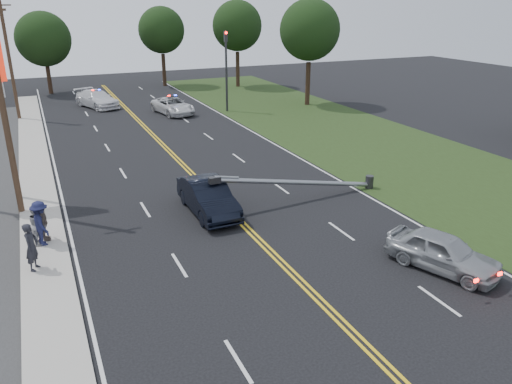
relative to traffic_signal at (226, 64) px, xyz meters
name	(u,v)px	position (x,y,z in m)	size (l,w,h in m)	color
ground	(315,296)	(-8.30, -30.00, -4.21)	(120.00, 120.00, 0.00)	black
sidewalk	(42,225)	(-16.70, -20.00, -4.15)	(1.80, 70.00, 0.12)	#ACA79B
grass_verge	(421,165)	(5.20, -20.00, -4.20)	(12.00, 80.00, 0.01)	#213013
centerline_yellow	(216,198)	(-8.30, -20.00, -4.19)	(0.36, 80.00, 0.00)	gold
traffic_signal	(226,64)	(0.00, 0.00, 0.00)	(0.28, 0.41, 7.05)	#2D2D30
fallen_streetlight	(307,182)	(-4.11, -22.00, -3.29)	(9.36, 0.44, 1.91)	#2D2D30
utility_pole_mid	(3,108)	(-17.50, -18.00, 0.88)	(1.60, 0.28, 10.00)	#382619
utility_pole_far	(9,59)	(-17.50, 4.00, 0.88)	(1.60, 0.28, 10.00)	#382619
tree_6	(43,39)	(-14.28, 16.57, 1.51)	(5.67, 5.67, 8.56)	black
tree_7	(161,30)	(-1.55, 16.64, 2.12)	(5.25, 5.25, 8.97)	black
tree_8	(237,26)	(6.21, 12.58, 2.61)	(5.62, 5.62, 9.65)	black
tree_9	(310,30)	(8.24, -0.34, 2.74)	(5.62, 5.62, 9.78)	black
crashed_sedan	(208,197)	(-9.29, -21.61, -3.40)	(1.70, 4.89, 1.61)	black
waiting_sedan	(443,252)	(-2.98, -30.35, -3.48)	(1.72, 4.27, 1.45)	#989CA0
emergency_a	(173,106)	(-4.86, 0.89, -3.49)	(2.36, 5.13, 1.43)	silver
emergency_b	(97,99)	(-10.65, 6.69, -3.41)	(2.24, 5.52, 1.60)	silver
bystander_a	(32,247)	(-17.07, -24.26, -3.15)	(0.68, 0.45, 1.87)	#212128
bystander_b	(38,225)	(-16.80, -21.99, -3.26)	(0.81, 0.63, 1.66)	#A2A1A6
bystander_c	(41,223)	(-16.67, -22.20, -3.13)	(1.23, 0.71, 1.91)	#191C3F
bystander_d	(43,222)	(-16.59, -21.83, -3.26)	(0.97, 0.40, 1.65)	#62544E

